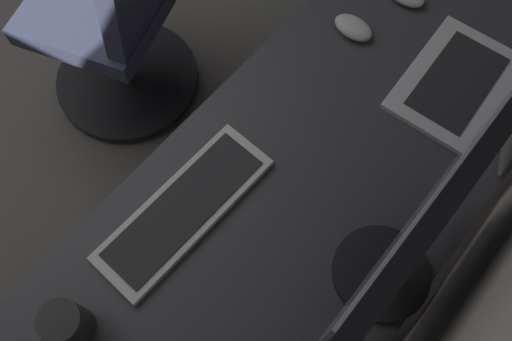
{
  "coord_description": "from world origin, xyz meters",
  "views": [
    {
      "loc": [
        0.31,
        2.1,
        1.79
      ],
      "look_at": [
        0.02,
        1.86,
        0.95
      ],
      "focal_mm": 36.74,
      "sensor_mm": 36.0,
      "label": 1
    }
  ],
  "objects_px": {
    "office_chair": "(120,12)",
    "laptop_leftmost": "(487,86)",
    "monitor_primary": "(410,240)",
    "coffee_mug": "(66,325)",
    "drawer_pedestal": "(236,325)",
    "keyboard_main": "(184,209)",
    "mouse_main": "(353,28)"
  },
  "relations": [
    {
      "from": "mouse_main",
      "to": "laptop_leftmost",
      "type": "bearing_deg",
      "value": 95.58
    },
    {
      "from": "monitor_primary",
      "to": "laptop_leftmost",
      "type": "distance_m",
      "value": 0.53
    },
    {
      "from": "keyboard_main",
      "to": "office_chair",
      "type": "height_order",
      "value": "office_chair"
    },
    {
      "from": "coffee_mug",
      "to": "mouse_main",
      "type": "bearing_deg",
      "value": -179.64
    },
    {
      "from": "mouse_main",
      "to": "drawer_pedestal",
      "type": "bearing_deg",
      "value": 15.87
    },
    {
      "from": "office_chair",
      "to": "drawer_pedestal",
      "type": "bearing_deg",
      "value": 61.81
    },
    {
      "from": "coffee_mug",
      "to": "office_chair",
      "type": "distance_m",
      "value": 1.08
    },
    {
      "from": "mouse_main",
      "to": "monitor_primary",
      "type": "bearing_deg",
      "value": 40.8
    },
    {
      "from": "drawer_pedestal",
      "to": "monitor_primary",
      "type": "relative_size",
      "value": 1.41
    },
    {
      "from": "office_chair",
      "to": "laptop_leftmost",
      "type": "bearing_deg",
      "value": 102.89
    },
    {
      "from": "coffee_mug",
      "to": "drawer_pedestal",
      "type": "bearing_deg",
      "value": 140.95
    },
    {
      "from": "office_chair",
      "to": "coffee_mug",
      "type": "bearing_deg",
      "value": 44.75
    },
    {
      "from": "drawer_pedestal",
      "to": "coffee_mug",
      "type": "xyz_separation_m",
      "value": [
        0.24,
        -0.19,
        0.44
      ]
    },
    {
      "from": "monitor_primary",
      "to": "mouse_main",
      "type": "distance_m",
      "value": 0.65
    },
    {
      "from": "drawer_pedestal",
      "to": "monitor_primary",
      "type": "xyz_separation_m",
      "value": [
        -0.24,
        0.2,
        0.62
      ]
    },
    {
      "from": "drawer_pedestal",
      "to": "coffee_mug",
      "type": "bearing_deg",
      "value": -39.05
    },
    {
      "from": "monitor_primary",
      "to": "coffee_mug",
      "type": "distance_m",
      "value": 0.64
    },
    {
      "from": "drawer_pedestal",
      "to": "coffee_mug",
      "type": "relative_size",
      "value": 5.78
    },
    {
      "from": "office_chair",
      "to": "monitor_primary",
      "type": "bearing_deg",
      "value": 77.18
    },
    {
      "from": "monitor_primary",
      "to": "laptop_leftmost",
      "type": "relative_size",
      "value": 1.44
    },
    {
      "from": "drawer_pedestal",
      "to": "mouse_main",
      "type": "height_order",
      "value": "mouse_main"
    },
    {
      "from": "drawer_pedestal",
      "to": "monitor_primary",
      "type": "distance_m",
      "value": 0.69
    },
    {
      "from": "mouse_main",
      "to": "office_chair",
      "type": "height_order",
      "value": "office_chair"
    },
    {
      "from": "mouse_main",
      "to": "coffee_mug",
      "type": "relative_size",
      "value": 0.87
    },
    {
      "from": "laptop_leftmost",
      "to": "office_chair",
      "type": "relative_size",
      "value": 0.35
    },
    {
      "from": "monitor_primary",
      "to": "drawer_pedestal",
      "type": "bearing_deg",
      "value": -40.32
    },
    {
      "from": "monitor_primary",
      "to": "keyboard_main",
      "type": "height_order",
      "value": "monitor_primary"
    },
    {
      "from": "laptop_leftmost",
      "to": "keyboard_main",
      "type": "bearing_deg",
      "value": -27.56
    },
    {
      "from": "keyboard_main",
      "to": "office_chair",
      "type": "distance_m",
      "value": 0.88
    },
    {
      "from": "laptop_leftmost",
      "to": "keyboard_main",
      "type": "height_order",
      "value": "laptop_leftmost"
    },
    {
      "from": "monitor_primary",
      "to": "mouse_main",
      "type": "bearing_deg",
      "value": -139.2
    },
    {
      "from": "keyboard_main",
      "to": "monitor_primary",
      "type": "bearing_deg",
      "value": 111.52
    }
  ]
}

